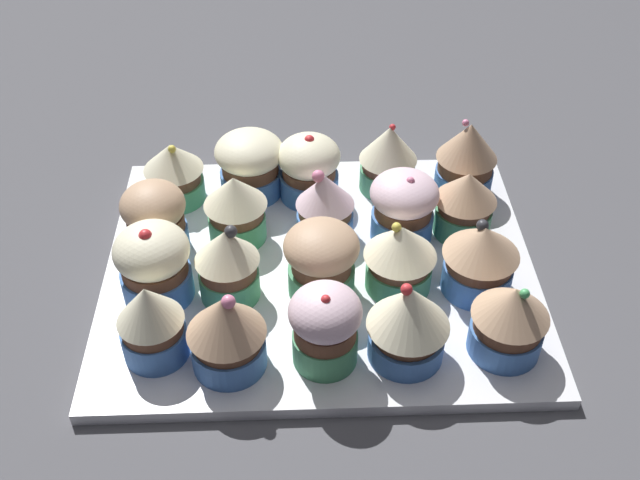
% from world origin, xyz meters
% --- Properties ---
extents(ground_plane, '(1.80, 1.80, 0.03)m').
position_xyz_m(ground_plane, '(0.00, 0.00, -0.01)').
color(ground_plane, '#4C4C51').
extents(baking_tray, '(0.32, 0.39, 0.01)m').
position_xyz_m(baking_tray, '(0.00, 0.00, 0.01)').
color(baking_tray, silver).
rests_on(baking_tray, ground_plane).
extents(cupcake_0, '(0.06, 0.06, 0.07)m').
position_xyz_m(cupcake_0, '(-0.10, -0.14, 0.05)').
color(cupcake_0, '#4C9E6B').
rests_on(cupcake_0, baking_tray).
extents(cupcake_1, '(0.06, 0.06, 0.07)m').
position_xyz_m(cupcake_1, '(-0.03, -0.15, 0.05)').
color(cupcake_1, '#477AC6').
rests_on(cupcake_1, baking_tray).
extents(cupcake_2, '(0.07, 0.07, 0.08)m').
position_xyz_m(cupcake_2, '(0.03, -0.14, 0.05)').
color(cupcake_2, '#477AC6').
rests_on(cupcake_2, baking_tray).
extents(cupcake_3, '(0.05, 0.05, 0.07)m').
position_xyz_m(cupcake_3, '(0.10, -0.14, 0.05)').
color(cupcake_3, '#477AC6').
rests_on(cupcake_3, baking_tray).
extents(cupcake_4, '(0.07, 0.07, 0.07)m').
position_xyz_m(cupcake_4, '(-0.11, -0.07, 0.05)').
color(cupcake_4, '#477AC6').
rests_on(cupcake_4, baking_tray).
extents(cupcake_5, '(0.06, 0.06, 0.07)m').
position_xyz_m(cupcake_5, '(-0.04, -0.08, 0.05)').
color(cupcake_5, '#4C9E6B').
rests_on(cupcake_5, baking_tray).
extents(cupcake_6, '(0.06, 0.06, 0.08)m').
position_xyz_m(cupcake_6, '(0.04, -0.08, 0.05)').
color(cupcake_6, '#4C9E6B').
rests_on(cupcake_6, baking_tray).
extents(cupcake_7, '(0.06, 0.06, 0.08)m').
position_xyz_m(cupcake_7, '(0.11, -0.08, 0.05)').
color(cupcake_7, '#477AC6').
rests_on(cupcake_7, baking_tray).
extents(cupcake_8, '(0.06, 0.06, 0.07)m').
position_xyz_m(cupcake_8, '(-0.10, -0.01, 0.05)').
color(cupcake_8, '#477AC6').
rests_on(cupcake_8, baking_tray).
extents(cupcake_9, '(0.06, 0.06, 0.07)m').
position_xyz_m(cupcake_9, '(-0.04, 0.01, 0.05)').
color(cupcake_9, '#477AC6').
rests_on(cupcake_9, baking_tray).
extents(cupcake_10, '(0.07, 0.07, 0.07)m').
position_xyz_m(cupcake_10, '(0.03, -0.00, 0.05)').
color(cupcake_10, '#4C9E6B').
rests_on(cupcake_10, baking_tray).
extents(cupcake_11, '(0.06, 0.06, 0.08)m').
position_xyz_m(cupcake_11, '(0.11, -0.00, 0.05)').
color(cupcake_11, '#4C9E6B').
rests_on(cupcake_11, baking_tray).
extents(cupcake_12, '(0.06, 0.06, 0.08)m').
position_xyz_m(cupcake_12, '(-0.11, 0.07, 0.05)').
color(cupcake_12, '#4C9E6B').
rests_on(cupcake_12, baking_tray).
extents(cupcake_13, '(0.06, 0.06, 0.07)m').
position_xyz_m(cupcake_13, '(-0.04, 0.08, 0.05)').
color(cupcake_13, '#477AC6').
rests_on(cupcake_13, baking_tray).
extents(cupcake_14, '(0.06, 0.06, 0.07)m').
position_xyz_m(cupcake_14, '(0.03, 0.07, 0.05)').
color(cupcake_14, '#4C9E6B').
rests_on(cupcake_14, baking_tray).
extents(cupcake_15, '(0.07, 0.07, 0.08)m').
position_xyz_m(cupcake_15, '(0.11, 0.07, 0.05)').
color(cupcake_15, '#477AC6').
rests_on(cupcake_15, baking_tray).
extents(cupcake_16, '(0.06, 0.06, 0.08)m').
position_xyz_m(cupcake_16, '(-0.10, 0.15, 0.05)').
color(cupcake_16, '#477AC6').
rests_on(cupcake_16, baking_tray).
extents(cupcake_17, '(0.06, 0.06, 0.07)m').
position_xyz_m(cupcake_17, '(-0.04, 0.14, 0.05)').
color(cupcake_17, '#4C9E6B').
rests_on(cupcake_17, baking_tray).
extents(cupcake_18, '(0.07, 0.07, 0.07)m').
position_xyz_m(cupcake_18, '(0.03, 0.14, 0.05)').
color(cupcake_18, '#477AC6').
rests_on(cupcake_18, baking_tray).
extents(cupcake_19, '(0.06, 0.06, 0.07)m').
position_xyz_m(cupcake_19, '(0.11, 0.15, 0.05)').
color(cupcake_19, '#477AC6').
rests_on(cupcake_19, baking_tray).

